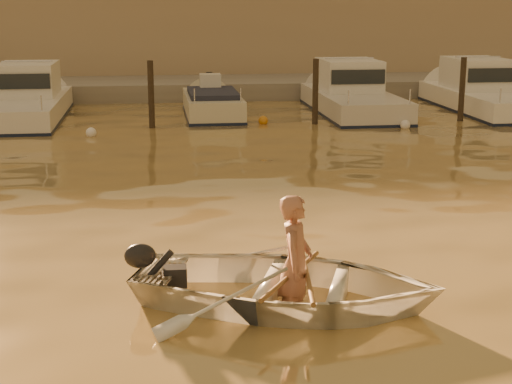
{
  "coord_description": "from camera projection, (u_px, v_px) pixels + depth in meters",
  "views": [
    {
      "loc": [
        -0.18,
        -9.79,
        3.79
      ],
      "look_at": [
        1.44,
        2.37,
        0.75
      ],
      "focal_mm": 55.0,
      "sensor_mm": 36.0,
      "label": 1
    }
  ],
  "objects": [
    {
      "name": "quay",
      "position": [
        156.0,
        93.0,
        31.0
      ],
      "size": [
        52.0,
        4.0,
        1.0
      ],
      "primitive_type": "cube",
      "color": "gray",
      "rests_on": "ground_plane"
    },
    {
      "name": "piling_4",
      "position": [
        462.0,
        93.0,
        24.63
      ],
      "size": [
        0.18,
        0.18,
        2.2
      ],
      "primitive_type": "cylinder",
      "color": "#2D2319",
      "rests_on": "ground_plane"
    },
    {
      "name": "fender_d",
      "position": [
        263.0,
        121.0,
        24.27
      ],
      "size": [
        0.3,
        0.3,
        0.3
      ],
      "primitive_type": "sphere",
      "color": "#C57517",
      "rests_on": "ground_plane"
    },
    {
      "name": "oar_starboard",
      "position": [
        291.0,
        275.0,
        9.82
      ],
      "size": [
        1.09,
        1.86,
        0.13
      ],
      "primitive_type": "cylinder",
      "rotation": [
        1.54,
        0.0,
        -0.51
      ],
      "color": "brown",
      "rests_on": "dinghy"
    },
    {
      "name": "moored_boat_3",
      "position": [
        213.0,
        109.0,
        25.92
      ],
      "size": [
        1.76,
        5.2,
        0.95
      ],
      "primitive_type": null,
      "color": "beige",
      "rests_on": "ground_plane"
    },
    {
      "name": "piling_2",
      "position": [
        151.0,
        98.0,
        23.39
      ],
      "size": [
        0.18,
        0.18,
        2.2
      ],
      "primitive_type": "cylinder",
      "color": "#2D2319",
      "rests_on": "ground_plane"
    },
    {
      "name": "moored_boat_4",
      "position": [
        353.0,
        95.0,
        26.44
      ],
      "size": [
        2.37,
        7.25,
        1.75
      ],
      "primitive_type": null,
      "color": "beige",
      "rests_on": "ground_plane"
    },
    {
      "name": "fender_e",
      "position": [
        405.0,
        125.0,
        23.44
      ],
      "size": [
        0.3,
        0.3,
        0.3
      ],
      "primitive_type": "sphere",
      "color": "silver",
      "rests_on": "ground_plane"
    },
    {
      "name": "person",
      "position": [
        296.0,
        263.0,
        9.78
      ],
      "size": [
        0.61,
        0.74,
        1.75
      ],
      "primitive_type": "imported",
      "rotation": [
        0.0,
        0.0,
        1.23
      ],
      "color": "#A06750",
      "rests_on": "dinghy"
    },
    {
      "name": "dinghy",
      "position": [
        287.0,
        285.0,
        9.87
      ],
      "size": [
        4.59,
        3.92,
        0.81
      ],
      "primitive_type": "imported",
      "rotation": [
        0.0,
        0.0,
        1.23
      ],
      "color": "silver",
      "rests_on": "ground_plane"
    },
    {
      "name": "moored_boat_2",
      "position": [
        26.0,
        100.0,
        25.06
      ],
      "size": [
        2.24,
        7.53,
        1.75
      ],
      "primitive_type": null,
      "color": "silver",
      "rests_on": "ground_plane"
    },
    {
      "name": "outboard_motor",
      "position": [
        174.0,
        276.0,
        10.17
      ],
      "size": [
        0.98,
        0.68,
        0.7
      ],
      "primitive_type": null,
      "rotation": [
        0.0,
        0.0,
        -0.34
      ],
      "color": "black",
      "rests_on": "dinghy"
    },
    {
      "name": "piling_3",
      "position": [
        315.0,
        95.0,
        24.03
      ],
      "size": [
        0.18,
        0.18,
        2.2
      ],
      "primitive_type": "cylinder",
      "color": "#2D2319",
      "rests_on": "ground_plane"
    },
    {
      "name": "ground_plane",
      "position": [
        172.0,
        293.0,
        10.35
      ],
      "size": [
        160.0,
        160.0,
        0.0
      ],
      "primitive_type": "plane",
      "color": "olive",
      "rests_on": "ground"
    },
    {
      "name": "waterfront_building",
      "position": [
        154.0,
        29.0,
        35.75
      ],
      "size": [
        46.0,
        7.0,
        4.8
      ],
      "primitive_type": "cube",
      "color": "#9E8466",
      "rests_on": "quay"
    },
    {
      "name": "fender_c",
      "position": [
        91.0,
        133.0,
        22.09
      ],
      "size": [
        0.3,
        0.3,
        0.3
      ],
      "primitive_type": "sphere",
      "color": "white",
      "rests_on": "ground_plane"
    },
    {
      "name": "moored_boat_5",
      "position": [
        484.0,
        92.0,
        27.03
      ],
      "size": [
        2.28,
        7.64,
        1.75
      ],
      "primitive_type": null,
      "color": "white",
      "rests_on": "ground_plane"
    },
    {
      "name": "oar_port",
      "position": [
        307.0,
        276.0,
        9.78
      ],
      "size": [
        0.33,
        2.09,
        0.13
      ],
      "primitive_type": "cylinder",
      "rotation": [
        1.54,
        0.0,
        -0.13
      ],
      "color": "brown",
      "rests_on": "dinghy"
    }
  ]
}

